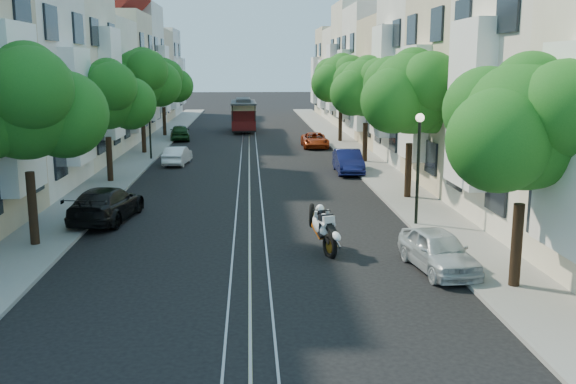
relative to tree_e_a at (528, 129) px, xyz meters
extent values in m
plane|color=black|center=(-7.26, 31.02, -4.40)|extent=(200.00, 200.00, 0.00)
cube|color=gray|center=(-0.01, 31.02, -4.34)|extent=(2.50, 80.00, 0.12)
cube|color=gray|center=(-14.51, 31.02, -4.34)|extent=(2.50, 80.00, 0.12)
cube|color=gray|center=(-7.81, 31.02, -4.39)|extent=(0.06, 80.00, 0.02)
cube|color=gray|center=(-7.26, 31.02, -4.39)|extent=(0.06, 80.00, 0.02)
cube|color=gray|center=(-6.71, 31.02, -4.39)|extent=(0.06, 80.00, 0.02)
cube|color=tan|center=(-7.26, 31.02, -4.40)|extent=(0.08, 80.00, 0.01)
cube|color=silver|center=(4.74, 7.02, 1.10)|extent=(7.00, 8.00, 11.00)
cube|color=white|center=(0.94, 7.02, 0.22)|extent=(0.90, 3.04, 6.05)
cube|color=beige|center=(4.74, 15.02, 0.60)|extent=(7.00, 8.00, 10.00)
cube|color=white|center=(0.94, 15.02, -0.20)|extent=(0.90, 3.04, 5.50)
cube|color=silver|center=(4.74, 23.02, 1.60)|extent=(7.00, 8.00, 12.00)
cube|color=white|center=(0.94, 23.02, 0.64)|extent=(0.90, 3.04, 6.60)
cube|color=#C6B28C|center=(4.74, 31.02, 0.10)|extent=(7.00, 8.00, 9.00)
cube|color=white|center=(0.94, 31.02, -0.62)|extent=(0.90, 3.04, 4.95)
cube|color=white|center=(4.74, 39.02, 0.85)|extent=(7.00, 8.00, 10.50)
cube|color=white|center=(0.94, 39.02, 0.01)|extent=(0.90, 3.04, 5.78)
cube|color=beige|center=(4.74, 47.02, 1.35)|extent=(7.00, 8.00, 11.50)
cube|color=white|center=(0.94, 47.02, 0.43)|extent=(0.90, 3.04, 6.32)
cube|color=silver|center=(4.74, 55.02, 0.35)|extent=(7.00, 8.00, 9.50)
cube|color=white|center=(0.94, 55.02, -0.41)|extent=(0.90, 3.04, 5.23)
cube|color=beige|center=(4.74, 63.02, 0.60)|extent=(7.00, 8.00, 10.00)
cube|color=white|center=(0.94, 63.02, -0.20)|extent=(0.90, 3.04, 5.50)
cube|color=white|center=(-15.46, 7.02, 0.13)|extent=(0.90, 3.04, 5.93)
cube|color=white|center=(-15.46, 15.02, -0.28)|extent=(0.90, 3.04, 5.39)
cube|color=beige|center=(-19.26, 23.02, 1.48)|extent=(7.00, 8.00, 11.76)
cube|color=white|center=(-15.46, 23.02, 0.54)|extent=(0.90, 3.04, 6.47)
cube|color=silver|center=(-19.26, 31.02, 0.01)|extent=(7.00, 8.00, 8.82)
cube|color=white|center=(-15.46, 31.02, -0.69)|extent=(0.90, 3.04, 4.85)
cube|color=beige|center=(-19.26, 39.02, 0.75)|extent=(7.00, 8.00, 10.29)
cube|color=white|center=(-15.46, 39.02, -0.08)|extent=(0.90, 3.04, 5.66)
cube|color=silver|center=(-19.26, 47.02, 1.24)|extent=(7.00, 8.00, 11.27)
cube|color=white|center=(-15.46, 47.02, 0.34)|extent=(0.90, 3.04, 6.20)
cube|color=#C6B28C|center=(-19.26, 55.02, 0.26)|extent=(7.00, 8.00, 9.31)
cube|color=white|center=(-15.46, 55.02, -0.49)|extent=(0.90, 3.04, 5.12)
cube|color=white|center=(-19.26, 63.02, 0.50)|extent=(7.00, 8.00, 9.80)
cube|color=white|center=(-15.46, 63.02, -0.28)|extent=(0.90, 3.04, 5.39)
cylinder|color=black|center=(-0.06, 0.02, -3.14)|extent=(0.30, 0.30, 2.27)
sphere|color=#134D13|center=(-0.06, 0.02, 0.08)|extent=(3.38, 3.38, 3.38)
sphere|color=#134D13|center=(1.04, 0.52, -0.32)|extent=(2.70, 2.70, 2.70)
sphere|color=#134D13|center=(-1.01, -0.68, -0.22)|extent=(2.64, 2.64, 2.64)
sphere|color=#134D13|center=(0.04, 0.12, 0.98)|extent=(2.03, 2.03, 2.03)
cylinder|color=black|center=(-0.06, 12.02, -3.05)|extent=(0.30, 0.30, 2.45)
sphere|color=#134D13|center=(-0.06, 12.02, 0.41)|extent=(3.64, 3.64, 3.64)
sphere|color=#134D13|center=(1.04, 12.52, 0.01)|extent=(2.91, 2.91, 2.91)
sphere|color=#134D13|center=(-1.01, 11.32, 0.11)|extent=(2.84, 2.84, 2.84)
sphere|color=#134D13|center=(0.04, 12.12, 1.31)|extent=(2.18, 2.18, 2.18)
cylinder|color=black|center=(-0.06, 23.02, -3.09)|extent=(0.30, 0.30, 2.38)
sphere|color=#134D13|center=(-0.06, 23.02, 0.28)|extent=(3.54, 3.54, 3.54)
sphere|color=#134D13|center=(1.04, 23.52, -0.12)|extent=(2.83, 2.83, 2.83)
sphere|color=#134D13|center=(-1.01, 22.32, -0.02)|extent=(2.76, 2.76, 2.76)
sphere|color=#134D13|center=(0.04, 23.12, 1.18)|extent=(2.12, 2.12, 2.12)
cylinder|color=black|center=(-0.06, 34.02, -3.02)|extent=(0.30, 0.30, 2.52)
sphere|color=#134D13|center=(-0.06, 34.02, 0.55)|extent=(3.74, 3.74, 3.74)
sphere|color=#134D13|center=(1.04, 34.52, 0.15)|extent=(3.00, 3.00, 3.00)
sphere|color=#134D13|center=(-1.01, 33.32, 0.25)|extent=(2.92, 2.92, 2.92)
sphere|color=#134D13|center=(0.04, 34.12, 1.45)|extent=(2.25, 2.25, 2.25)
cylinder|color=black|center=(-14.46, 5.02, -3.05)|extent=(0.30, 0.30, 2.45)
sphere|color=#134D13|center=(-14.46, 5.02, 0.41)|extent=(3.64, 3.64, 3.64)
sphere|color=#134D13|center=(-13.36, 5.52, 0.01)|extent=(2.91, 2.91, 2.91)
sphere|color=#134D13|center=(-14.36, 5.12, 1.31)|extent=(2.18, 2.18, 2.18)
cylinder|color=black|center=(-14.46, 17.02, -3.14)|extent=(0.30, 0.30, 2.27)
sphere|color=#134D13|center=(-14.46, 17.02, 0.08)|extent=(3.38, 3.38, 3.38)
sphere|color=#134D13|center=(-13.36, 17.52, -0.32)|extent=(2.70, 2.70, 2.70)
sphere|color=#134D13|center=(-15.41, 16.32, -0.22)|extent=(2.64, 2.64, 2.64)
sphere|color=#134D13|center=(-14.36, 17.12, 0.98)|extent=(2.03, 2.03, 2.03)
cylinder|color=black|center=(-14.46, 28.02, -2.97)|extent=(0.30, 0.30, 2.62)
sphere|color=#134D13|center=(-14.46, 28.02, 0.75)|extent=(3.90, 3.90, 3.90)
sphere|color=#134D13|center=(-13.36, 28.52, 0.35)|extent=(3.12, 3.12, 3.12)
sphere|color=#134D13|center=(-15.41, 27.32, 0.45)|extent=(3.04, 3.04, 3.04)
sphere|color=#134D13|center=(-14.36, 28.12, 1.65)|extent=(2.34, 2.34, 2.34)
cylinder|color=black|center=(-14.46, 39.02, -3.09)|extent=(0.30, 0.30, 2.38)
sphere|color=#134D13|center=(-14.46, 39.02, 0.28)|extent=(3.54, 3.54, 3.54)
sphere|color=#134D13|center=(-13.36, 39.52, -0.12)|extent=(2.83, 2.83, 2.83)
sphere|color=#134D13|center=(-15.41, 38.32, -0.02)|extent=(2.76, 2.76, 2.76)
sphere|color=#134D13|center=(-14.36, 39.12, 1.18)|extent=(2.12, 2.12, 2.12)
cylinder|color=black|center=(-0.96, 7.02, -2.28)|extent=(0.12, 0.12, 4.00)
sphere|color=#FFF2CC|center=(-0.96, 7.02, -0.28)|extent=(0.32, 0.32, 0.32)
cylinder|color=black|center=(-13.56, 25.02, -2.28)|extent=(0.12, 0.12, 4.00)
sphere|color=#FFF2CC|center=(-13.56, 25.02, -0.28)|extent=(0.32, 0.32, 0.32)
torus|color=black|center=(-4.71, 3.32, -4.06)|extent=(0.44, 0.86, 0.85)
torus|color=black|center=(-5.16, 4.64, -3.34)|extent=(0.26, 0.84, 0.83)
ellipsoid|color=white|center=(-4.92, 3.93, -3.50)|extent=(0.85, 1.26, 0.98)
ellipsoid|color=white|center=(-4.83, 3.67, -3.27)|extent=(0.60, 0.74, 0.56)
cube|color=black|center=(-4.67, 3.22, -3.49)|extent=(0.43, 0.65, 0.40)
cube|color=silver|center=(-4.81, 3.63, -3.23)|extent=(0.56, 0.72, 0.30)
sphere|color=black|center=(-4.94, 3.98, -3.10)|extent=(0.30, 0.30, 0.30)
cube|color=black|center=(-7.76, 43.14, -3.99)|extent=(2.19, 7.23, 0.27)
cube|color=#440B0B|center=(-7.76, 43.14, -2.91)|extent=(2.23, 4.53, 2.16)
cube|color=beige|center=(-7.76, 43.14, -2.10)|extent=(2.28, 4.58, 0.54)
cube|color=#2D2D30|center=(-7.76, 43.14, -1.74)|extent=(2.37, 7.23, 0.16)
cube|color=#2D2D30|center=(-7.76, 43.14, -1.52)|extent=(1.33, 4.07, 0.31)
imported|color=#B6BDC3|center=(-1.66, 1.78, -3.78)|extent=(1.91, 3.77, 1.23)
imported|color=#0D1242|center=(-1.66, 19.36, -3.74)|extent=(1.45, 4.02, 1.32)
imported|color=#972D0D|center=(-2.39, 30.87, -3.84)|extent=(1.85, 4.00, 1.11)
imported|color=black|center=(-12.85, 8.63, -3.72)|extent=(2.52, 4.90, 1.36)
imported|color=silver|center=(-11.66, 23.10, -3.83)|extent=(1.55, 3.54, 1.13)
imported|color=#153415|center=(-12.86, 36.12, -3.75)|extent=(1.94, 3.96, 1.30)
camera|label=1|loc=(-7.22, -16.24, 1.63)|focal=40.00mm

